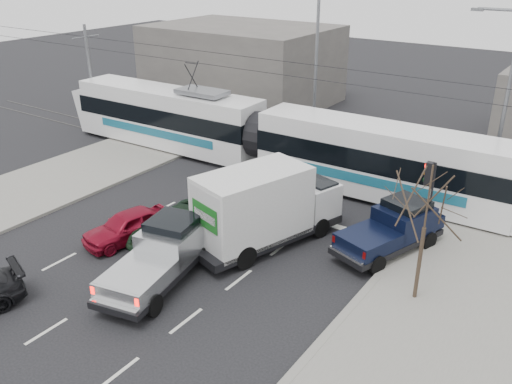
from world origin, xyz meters
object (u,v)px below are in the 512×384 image
Objects in this scene: tram at (262,136)px; box_truck at (264,208)px; silver_pickup at (164,252)px; red_car at (128,226)px; street_lamp_far at (313,62)px; green_car at (175,227)px; bare_tree at (428,204)px; navy_pickup at (394,228)px; traffic_signal at (429,186)px; street_lamp_near at (504,93)px.

box_truck is at bearing -56.64° from tram.
red_car is (-3.28, 1.23, -0.38)m from silver_pickup.
green_car is at bearing -82.94° from street_lamp_far.
silver_pickup reaches higher than red_car.
street_lamp_far is at bearing 131.12° from bare_tree.
box_truck is 1.52× the size of green_car.
navy_pickup is at bearing 124.46° from bare_tree.
navy_pickup is 1.12× the size of green_car.
tram reaches higher than navy_pickup.
silver_pickup is at bearing -7.26° from red_car.
tram reaches higher than bare_tree.
traffic_signal is 0.92× the size of red_car.
bare_tree reaches higher than navy_pickup.
tram is 4.40× the size of silver_pickup.
box_truck reaches higher than silver_pickup.
street_lamp_near is at bearing 97.51° from navy_pickup.
navy_pickup reaches higher than red_car.
tram is at bearing 147.10° from bare_tree.
street_lamp_far is 1.70× the size of navy_pickup.
navy_pickup is at bearing -128.58° from traffic_signal.
red_car is (-11.63, -2.64, -3.13)m from bare_tree.
bare_tree is 0.70× the size of box_truck.
silver_pickup is at bearing -60.39° from green_car.
tram reaches higher than red_car.
red_car is at bearing -151.93° from green_car.
street_lamp_near reaches higher than tram.
bare_tree reaches higher than box_truck.
tram reaches higher than traffic_signal.
street_lamp_near is at bearing 77.24° from box_truck.
green_car is at bearing 112.62° from silver_pickup.
bare_tree is 11.58m from street_lamp_near.
traffic_signal is at bearing 35.98° from silver_pickup.
tram is 9.28m from green_car.
silver_pickup is at bearing -94.72° from box_truck.
street_lamp_near is 1.48× the size of silver_pickup.
street_lamp_far is 1.48× the size of silver_pickup.
box_truck is (5.13, -13.14, -3.43)m from street_lamp_far.
navy_pickup is at bearing -26.83° from tram.
silver_pickup is at bearing -117.68° from street_lamp_near.
red_car reaches higher than green_car.
red_car is at bearing -89.45° from street_lamp_far.
silver_pickup reaches higher than navy_pickup.
street_lamp_far reaches higher than silver_pickup.
bare_tree reaches higher than red_car.
bare_tree is at bearing 4.36° from green_car.
tram is at bearing 103.06° from red_car.
tram is 10.21m from red_car.
bare_tree is 1.28× the size of red_car.
navy_pickup is (-1.71, -8.59, -4.08)m from street_lamp_near.
street_lamp_far is 2.30× the size of red_car.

